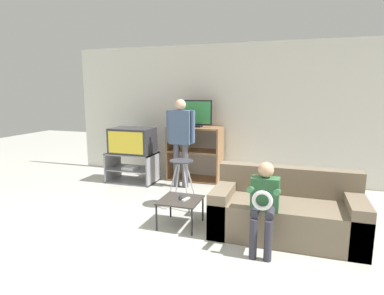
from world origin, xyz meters
TOP-DOWN VIEW (x-y plane):
  - ground_plane at (0.00, 0.00)m, footprint 18.00×18.00m
  - wall_back at (0.00, 3.85)m, footprint 6.40×0.06m
  - tv_stand at (-1.59, 3.01)m, footprint 0.90×0.57m
  - television_main at (-1.57, 2.99)m, footprint 0.78×0.54m
  - media_shelf at (-0.50, 3.52)m, footprint 1.03×0.52m
  - television_flat at (-0.48, 3.51)m, footprint 0.62×0.20m
  - folding_stool at (-0.23, 2.02)m, footprint 0.39×0.39m
  - snack_table at (-0.01, 1.37)m, footprint 0.51×0.51m
  - remote_control_black at (-0.01, 1.40)m, footprint 0.09×0.15m
  - remote_control_white at (0.07, 1.37)m, footprint 0.07×0.15m
  - couch at (1.28, 1.53)m, footprint 1.72×0.83m
  - person_standing_adult at (-0.59, 2.97)m, footprint 0.53×0.20m
  - person_seated_child at (1.07, 1.05)m, footprint 0.33×0.43m

SIDE VIEW (x-z plane):
  - ground_plane at x=0.00m, z-range 0.00..0.00m
  - tv_stand at x=-1.59m, z-range 0.00..0.55m
  - couch at x=1.28m, z-range -0.11..0.67m
  - snack_table at x=-0.01m, z-range 0.14..0.50m
  - remote_control_black at x=-0.01m, z-range 0.36..0.38m
  - remote_control_white at x=0.07m, z-range 0.36..0.38m
  - media_shelf at x=-0.50m, z-range 0.01..1.05m
  - folding_stool at x=-0.23m, z-range 0.21..0.93m
  - person_seated_child at x=1.07m, z-range 0.09..1.06m
  - television_main at x=-1.57m, z-range 0.56..1.04m
  - person_standing_adult at x=-0.59m, z-range 0.17..1.74m
  - television_flat at x=-0.48m, z-range 1.02..1.54m
  - wall_back at x=0.00m, z-range 0.00..2.60m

